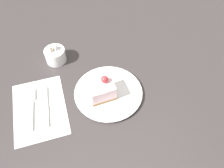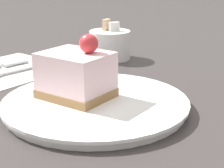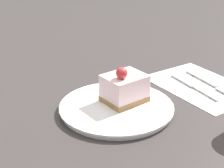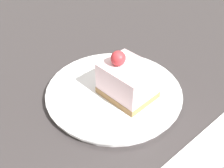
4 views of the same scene
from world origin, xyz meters
name	(u,v)px [view 3 (image 3 of 4)]	position (x,y,z in m)	size (l,w,h in m)	color
ground_plane	(108,122)	(0.00, 0.00, 0.00)	(4.00, 4.00, 0.00)	#383333
plate	(116,108)	(-0.04, -0.03, 0.01)	(0.25, 0.25, 0.01)	white
cake_slice	(124,88)	(-0.06, -0.05, 0.05)	(0.10, 0.09, 0.09)	#9E7547
napkin	(201,86)	(-0.28, -0.06, 0.00)	(0.21, 0.28, 0.00)	white
fork	(212,84)	(-0.31, -0.05, 0.01)	(0.02, 0.17, 0.00)	#B2B2B7
knife	(190,84)	(-0.26, -0.07, 0.01)	(0.02, 0.17, 0.00)	#B2B2B7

